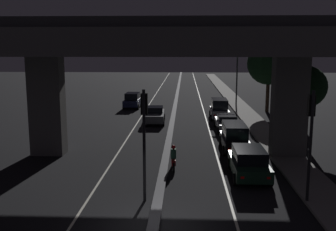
# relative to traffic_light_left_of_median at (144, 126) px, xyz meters

# --- Properties ---
(ground_plane) EXTENTS (200.00, 200.00, 0.00)m
(ground_plane) POSITION_rel_traffic_light_left_of_median_xyz_m (0.64, -2.42, -3.53)
(ground_plane) COLOR black
(lane_line_left_inner) EXTENTS (0.12, 126.00, 0.00)m
(lane_line_left_inner) POSITION_rel_traffic_light_left_of_median_xyz_m (-2.68, 32.58, -3.53)
(lane_line_left_inner) COLOR beige
(lane_line_left_inner) RESTS_ON ground_plane
(lane_line_right_inner) EXTENTS (0.12, 126.00, 0.00)m
(lane_line_right_inner) POSITION_rel_traffic_light_left_of_median_xyz_m (3.95, 32.58, -3.53)
(lane_line_right_inner) COLOR beige
(lane_line_right_inner) RESTS_ON ground_plane
(median_divider) EXTENTS (0.48, 126.00, 0.20)m
(median_divider) POSITION_rel_traffic_light_left_of_median_xyz_m (0.64, 32.58, -3.43)
(median_divider) COLOR #4C4C51
(median_divider) RESTS_ON ground_plane
(sidewalk_right) EXTENTS (2.22, 126.00, 0.14)m
(sidewalk_right) POSITION_rel_traffic_light_left_of_median_xyz_m (8.44, 25.58, -3.46)
(sidewalk_right) COLOR gray
(sidewalk_right) RESTS_ON ground_plane
(elevated_overpass) EXTENTS (22.20, 9.21, 8.99)m
(elevated_overpass) POSITION_rel_traffic_light_left_of_median_xyz_m (0.64, 7.81, 3.41)
(elevated_overpass) COLOR #5B5956
(elevated_overpass) RESTS_ON ground_plane
(traffic_light_left_of_median) EXTENTS (0.30, 0.49, 5.19)m
(traffic_light_left_of_median) POSITION_rel_traffic_light_left_of_median_xyz_m (0.00, 0.00, 0.00)
(traffic_light_left_of_median) COLOR black
(traffic_light_left_of_median) RESTS_ON ground_plane
(traffic_light_right_of_median) EXTENTS (0.30, 0.49, 5.18)m
(traffic_light_right_of_median) POSITION_rel_traffic_light_left_of_median_xyz_m (7.43, 0.00, -0.01)
(traffic_light_right_of_median) COLOR black
(traffic_light_right_of_median) RESTS_ON ground_plane
(street_lamp) EXTENTS (2.17, 0.32, 8.53)m
(street_lamp) POSITION_rel_traffic_light_left_of_median_xyz_m (7.94, 31.54, 1.46)
(street_lamp) COLOR #2D2D30
(street_lamp) RESTS_ON ground_plane
(car_dark_green_lead) EXTENTS (2.01, 4.25, 1.62)m
(car_dark_green_lead) POSITION_rel_traffic_light_left_of_median_xyz_m (5.36, 3.53, -2.69)
(car_dark_green_lead) COLOR black
(car_dark_green_lead) RESTS_ON ground_plane
(car_black_second) EXTENTS (1.86, 4.49, 1.85)m
(car_black_second) POSITION_rel_traffic_light_left_of_median_xyz_m (5.28, 9.38, -2.55)
(car_black_second) COLOR black
(car_black_second) RESTS_ON ground_plane
(car_silver_third) EXTENTS (1.91, 4.71, 1.36)m
(car_silver_third) POSITION_rel_traffic_light_left_of_median_xyz_m (5.41, 15.90, -2.83)
(car_silver_third) COLOR gray
(car_silver_third) RESTS_ON ground_plane
(car_silver_fourth) EXTENTS (1.86, 3.99, 1.99)m
(car_silver_fourth) POSITION_rel_traffic_light_left_of_median_xyz_m (5.27, 21.65, -2.50)
(car_silver_fourth) COLOR gray
(car_silver_fourth) RESTS_ON ground_plane
(car_grey_lead_oncoming) EXTENTS (2.02, 4.63, 1.54)m
(car_grey_lead_oncoming) POSITION_rel_traffic_light_left_of_median_xyz_m (-1.02, 19.17, -2.76)
(car_grey_lead_oncoming) COLOR #515459
(car_grey_lead_oncoming) RESTS_ON ground_plane
(car_dark_blue_second_oncoming) EXTENTS (1.96, 3.99, 1.79)m
(car_dark_blue_second_oncoming) POSITION_rel_traffic_light_left_of_median_xyz_m (-4.39, 28.56, -2.63)
(car_dark_blue_second_oncoming) COLOR #141938
(car_dark_blue_second_oncoming) RESTS_ON ground_plane
(motorcycle_red_filtering_near) EXTENTS (0.34, 1.96, 1.46)m
(motorcycle_red_filtering_near) POSITION_rel_traffic_light_left_of_median_xyz_m (1.19, 4.76, -2.92)
(motorcycle_red_filtering_near) COLOR black
(motorcycle_red_filtering_near) RESTS_ON ground_plane
(pedestrian_on_sidewalk) EXTENTS (0.34, 0.34, 1.82)m
(pedestrian_on_sidewalk) POSITION_rel_traffic_light_left_of_median_xyz_m (8.68, 8.56, -2.47)
(pedestrian_on_sidewalk) COLOR black
(pedestrian_on_sidewalk) RESTS_ON sidewalk_right
(roadside_tree_kerbside_near) EXTENTS (2.94, 2.94, 5.78)m
(roadside_tree_kerbside_near) POSITION_rel_traffic_light_left_of_median_xyz_m (10.35, 10.64, 0.72)
(roadside_tree_kerbside_near) COLOR #38281C
(roadside_tree_kerbside_near) RESTS_ON ground_plane
(roadside_tree_kerbside_mid) EXTENTS (4.76, 4.76, 7.78)m
(roadside_tree_kerbside_mid) POSITION_rel_traffic_light_left_of_median_xyz_m (10.96, 26.26, 1.84)
(roadside_tree_kerbside_mid) COLOR #38281C
(roadside_tree_kerbside_mid) RESTS_ON ground_plane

